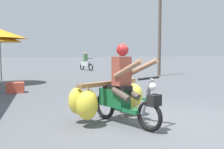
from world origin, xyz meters
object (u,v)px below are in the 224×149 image
(motorbike_distant_ahead_left, at_px, (86,63))
(produce_crate, at_px, (16,88))
(utility_pole, at_px, (160,31))
(market_umbrella_near_shop, at_px, (0,34))
(motorbike_main_loaded, at_px, (116,96))

(motorbike_distant_ahead_left, distance_m, produce_crate, 10.68)
(utility_pole, bearing_deg, market_umbrella_near_shop, -167.08)
(market_umbrella_near_shop, bearing_deg, motorbike_main_loaded, -64.84)
(produce_crate, bearing_deg, motorbike_distant_ahead_left, 67.81)
(motorbike_distant_ahead_left, bearing_deg, motorbike_main_loaded, -96.58)
(motorbike_main_loaded, relative_size, market_umbrella_near_shop, 0.81)
(motorbike_main_loaded, xyz_separation_m, utility_pole, (5.14, 8.78, 2.10))
(motorbike_distant_ahead_left, xyz_separation_m, produce_crate, (-4.03, -9.88, -0.39))
(motorbike_main_loaded, bearing_deg, motorbike_distant_ahead_left, 83.42)
(motorbike_distant_ahead_left, distance_m, utility_pole, 6.76)
(motorbike_main_loaded, xyz_separation_m, market_umbrella_near_shop, (-3.23, 6.87, 1.67))
(market_umbrella_near_shop, xyz_separation_m, utility_pole, (8.36, 1.92, 0.43))
(motorbike_main_loaded, height_order, motorbike_distant_ahead_left, motorbike_main_loaded)
(produce_crate, bearing_deg, utility_pole, 30.69)
(market_umbrella_near_shop, relative_size, produce_crate, 4.27)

